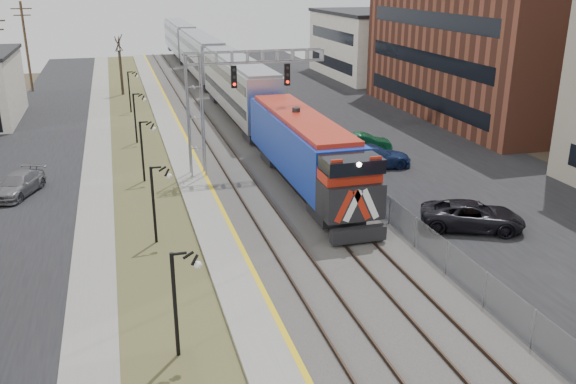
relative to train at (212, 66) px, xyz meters
name	(u,v)px	position (x,y,z in m)	size (l,w,h in m)	color
street_west	(33,161)	(-17.00, -24.17, -2.90)	(7.00, 120.00, 0.04)	black
sidewalk	(98,156)	(-12.50, -24.17, -2.88)	(2.00, 120.00, 0.08)	gray
grass_median	(139,153)	(-9.50, -24.17, -2.89)	(4.00, 120.00, 0.06)	#4F522B
platform	(179,149)	(-6.50, -24.17, -2.80)	(2.00, 120.00, 0.24)	gray
ballast_bed	(243,144)	(-1.50, -24.17, -2.82)	(8.00, 120.00, 0.20)	#595651
parking_lot	(383,135)	(10.50, -24.17, -2.90)	(16.00, 120.00, 0.04)	black
platform_edge	(191,146)	(-5.62, -24.17, -2.67)	(0.24, 120.00, 0.01)	gold
track_near	(218,144)	(-3.50, -24.17, -2.64)	(1.58, 120.00, 0.15)	#2D2119
track_far	(262,141)	(0.00, -24.17, -2.64)	(1.58, 120.00, 0.15)	#2D2119
train	(212,66)	(0.00, 0.00, 0.00)	(3.00, 85.85, 5.33)	#132F9B
signal_gantry	(221,92)	(-4.28, -31.18, 2.67)	(9.00, 1.07, 8.15)	gray
lampposts	(153,204)	(-9.50, -40.88, -0.92)	(0.14, 62.14, 4.00)	black
fence	(294,132)	(2.70, -24.17, -2.12)	(0.04, 120.00, 1.60)	gray
buildings_east	(567,59)	(24.50, -27.99, 3.39)	(16.00, 76.00, 15.00)	gray
bare_trees	(17,114)	(-18.16, -20.26, -0.22)	(12.30, 42.30, 5.95)	#382D23
car_lot_c	(472,217)	(6.60, -43.95, -2.18)	(2.45, 5.31, 1.48)	black
car_lot_d	(372,157)	(5.97, -32.28, -2.14)	(2.19, 5.40, 1.57)	navy
car_lot_e	(350,143)	(5.88, -28.36, -2.14)	(1.84, 4.57, 1.56)	gray
car_lot_f	(364,143)	(6.92, -28.42, -2.23)	(1.47, 4.20, 1.38)	#0D4325
car_street_b	(18,185)	(-17.01, -31.70, -2.26)	(1.84, 4.52, 1.31)	slate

